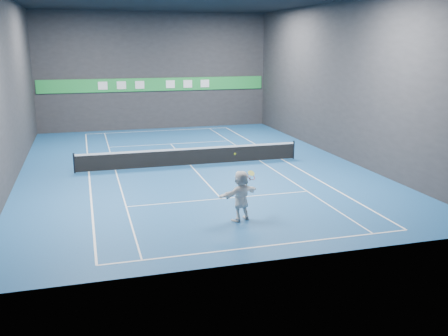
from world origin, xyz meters
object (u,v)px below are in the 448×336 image
object	(u,v)px
player	(241,196)
tennis_net	(190,156)
tennis_ball	(235,154)
tennis_racket	(251,178)

from	to	relation	value
player	tennis_net	xyz separation A→B (m)	(0.01, 9.24, -0.44)
tennis_ball	player	bearing A→B (deg)	-15.15
player	tennis_ball	distance (m)	1.64
player	tennis_racket	world-z (taller)	player
player	tennis_ball	size ratio (longest dim) A/B	26.54
tennis_net	tennis_racket	distance (m)	9.26
tennis_racket	tennis_net	bearing A→B (deg)	92.40
tennis_ball	tennis_net	distance (m)	9.41
player	tennis_racket	bearing A→B (deg)	162.76
tennis_net	tennis_racket	bearing A→B (deg)	-87.60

